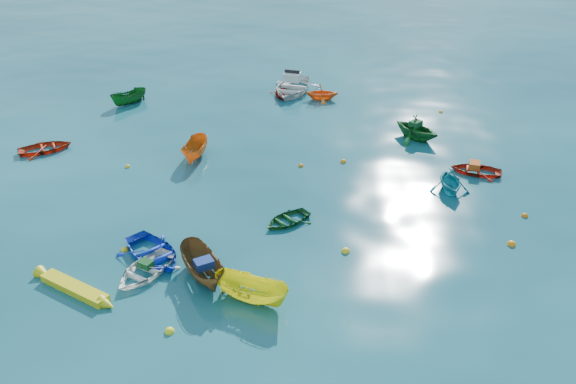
# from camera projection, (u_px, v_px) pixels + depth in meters

# --- Properties ---
(ground) EXTENTS (160.00, 160.00, 0.00)m
(ground) POSITION_uv_depth(u_px,v_px,m) (280.00, 257.00, 24.22)
(ground) COLOR #093848
(ground) RESTS_ON ground
(dinghy_blue_sw) EXTENTS (4.13, 4.11, 0.71)m
(dinghy_blue_sw) POSITION_uv_depth(u_px,v_px,m) (154.00, 257.00, 24.20)
(dinghy_blue_sw) COLOR #0F2EBF
(dinghy_blue_sw) RESTS_ON ground
(dinghy_white_near) EXTENTS (3.22, 3.61, 0.62)m
(dinghy_white_near) POSITION_uv_depth(u_px,v_px,m) (146.00, 274.00, 23.19)
(dinghy_white_near) COLOR white
(dinghy_white_near) RESTS_ON ground
(sampan_brown_mid) EXTENTS (2.86, 3.54, 1.31)m
(sampan_brown_mid) POSITION_uv_depth(u_px,v_px,m) (204.00, 278.00, 22.96)
(sampan_brown_mid) COLOR brown
(sampan_brown_mid) RESTS_ON ground
(sampan_yellow_mid) EXTENTS (3.35, 2.22, 1.21)m
(sampan_yellow_mid) POSITION_uv_depth(u_px,v_px,m) (252.00, 301.00, 21.73)
(sampan_yellow_mid) COLOR yellow
(sampan_yellow_mid) RESTS_ON ground
(dinghy_green_e) EXTENTS (2.95, 2.90, 0.50)m
(dinghy_green_e) POSITION_uv_depth(u_px,v_px,m) (287.00, 222.00, 26.63)
(dinghy_green_e) COLOR #10461A
(dinghy_green_e) RESTS_ON ground
(dinghy_cyan_se) EXTENTS (2.28, 2.60, 1.30)m
(dinghy_cyan_se) POSITION_uv_depth(u_px,v_px,m) (449.00, 190.00, 29.34)
(dinghy_cyan_se) COLOR teal
(dinghy_cyan_se) RESTS_ON ground
(dinghy_red_nw) EXTENTS (3.68, 3.36, 0.62)m
(dinghy_red_nw) POSITION_uv_depth(u_px,v_px,m) (46.00, 151.00, 33.53)
(dinghy_red_nw) COLOR red
(dinghy_red_nw) RESTS_ON ground
(sampan_orange_n) EXTENTS (1.40, 3.15, 1.19)m
(sampan_orange_n) POSITION_uv_depth(u_px,v_px,m) (196.00, 158.00, 32.72)
(sampan_orange_n) COLOR #CD6013
(sampan_orange_n) RESTS_ON ground
(dinghy_green_n) EXTENTS (4.06, 4.04, 1.62)m
(dinghy_green_n) POSITION_uv_depth(u_px,v_px,m) (415.00, 139.00, 35.07)
(dinghy_green_n) COLOR #14571E
(dinghy_green_n) RESTS_ON ground
(dinghy_red_ne) EXTENTS (3.08, 2.51, 0.56)m
(dinghy_red_ne) POSITION_uv_depth(u_px,v_px,m) (475.00, 173.00, 31.06)
(dinghy_red_ne) COLOR #A9200E
(dinghy_red_ne) RESTS_ON ground
(dinghy_red_far) EXTENTS (2.15, 2.73, 0.51)m
(dinghy_red_far) POSITION_uv_depth(u_px,v_px,m) (282.00, 96.00, 41.80)
(dinghy_red_far) COLOR red
(dinghy_red_far) RESTS_ON ground
(dinghy_orange_far) EXTENTS (2.43, 2.10, 1.26)m
(dinghy_orange_far) POSITION_uv_depth(u_px,v_px,m) (322.00, 99.00, 41.20)
(dinghy_orange_far) COLOR orange
(dinghy_orange_far) RESTS_ON ground
(sampan_green_far) EXTENTS (2.67, 2.87, 1.10)m
(sampan_green_far) POSITION_uv_depth(u_px,v_px,m) (130.00, 104.00, 40.43)
(sampan_green_far) COLOR #12501A
(sampan_green_far) RESTS_ON ground
(kayak_yellow) EXTENTS (3.85, 2.36, 0.41)m
(kayak_yellow) POSITION_uv_depth(u_px,v_px,m) (75.00, 291.00, 22.23)
(kayak_yellow) COLOR yellow
(kayak_yellow) RESTS_ON ground
(motorboat_white) EXTENTS (4.58, 5.68, 1.64)m
(motorboat_white) POSITION_uv_depth(u_px,v_px,m) (292.00, 92.00, 42.58)
(motorboat_white) COLOR silver
(motorboat_white) RESTS_ON ground
(tarp_green_a) EXTENTS (0.71, 0.65, 0.28)m
(tarp_green_a) POSITION_uv_depth(u_px,v_px,m) (146.00, 264.00, 23.05)
(tarp_green_a) COLOR #11461C
(tarp_green_a) RESTS_ON dinghy_white_near
(tarp_blue_a) EXTENTS (0.90, 0.85, 0.35)m
(tarp_blue_a) POSITION_uv_depth(u_px,v_px,m) (204.00, 264.00, 22.43)
(tarp_blue_a) COLOR navy
(tarp_blue_a) RESTS_ON sampan_brown_mid
(tarp_green_b) EXTENTS (0.91, 0.91, 0.36)m
(tarp_green_b) POSITION_uv_depth(u_px,v_px,m) (416.00, 124.00, 34.65)
(tarp_green_b) COLOR #10431C
(tarp_green_b) RESTS_ON dinghy_green_n
(tarp_orange_b) EXTENTS (0.72, 0.85, 0.36)m
(tarp_orange_b) POSITION_uv_depth(u_px,v_px,m) (475.00, 165.00, 30.86)
(tarp_orange_b) COLOR #C24A13
(tarp_orange_b) RESTS_ON dinghy_red_ne
(buoy_ye_a) EXTENTS (0.36, 0.36, 0.36)m
(buoy_ye_a) POSITION_uv_depth(u_px,v_px,m) (170.00, 332.00, 20.25)
(buoy_ye_a) COLOR yellow
(buoy_ye_a) RESTS_ON ground
(buoy_or_b) EXTENTS (0.32, 0.32, 0.32)m
(buoy_or_b) POSITION_uv_depth(u_px,v_px,m) (525.00, 216.00, 27.11)
(buoy_or_b) COLOR orange
(buoy_or_b) RESTS_ON ground
(buoy_ye_b) EXTENTS (0.33, 0.33, 0.33)m
(buoy_ye_b) POSITION_uv_depth(u_px,v_px,m) (125.00, 250.00, 24.64)
(buoy_ye_b) COLOR yellow
(buoy_ye_b) RESTS_ON ground
(buoy_or_c) EXTENTS (0.29, 0.29, 0.29)m
(buoy_or_c) POSITION_uv_depth(u_px,v_px,m) (301.00, 166.00, 31.77)
(buoy_or_c) COLOR orange
(buoy_or_c) RESTS_ON ground
(buoy_ye_c) EXTENTS (0.38, 0.38, 0.38)m
(buoy_ye_c) POSITION_uv_depth(u_px,v_px,m) (346.00, 252.00, 24.56)
(buoy_ye_c) COLOR yellow
(buoy_ye_c) RESTS_ON ground
(buoy_or_d) EXTENTS (0.39, 0.39, 0.39)m
(buoy_or_d) POSITION_uv_depth(u_px,v_px,m) (511.00, 245.00, 25.02)
(buoy_or_d) COLOR orange
(buoy_or_d) RESTS_ON ground
(buoy_ye_d) EXTENTS (0.29, 0.29, 0.29)m
(buoy_ye_d) POSITION_uv_depth(u_px,v_px,m) (128.00, 167.00, 31.68)
(buoy_ye_d) COLOR yellow
(buoy_ye_d) RESTS_ON ground
(buoy_or_e) EXTENTS (0.34, 0.34, 0.34)m
(buoy_or_e) POSITION_uv_depth(u_px,v_px,m) (343.00, 162.00, 32.22)
(buoy_or_e) COLOR orange
(buoy_or_e) RESTS_ON ground
(buoy_ye_e) EXTENTS (0.30, 0.30, 0.30)m
(buoy_ye_e) POSITION_uv_depth(u_px,v_px,m) (441.00, 112.00, 38.98)
(buoy_ye_e) COLOR yellow
(buoy_ye_e) RESTS_ON ground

